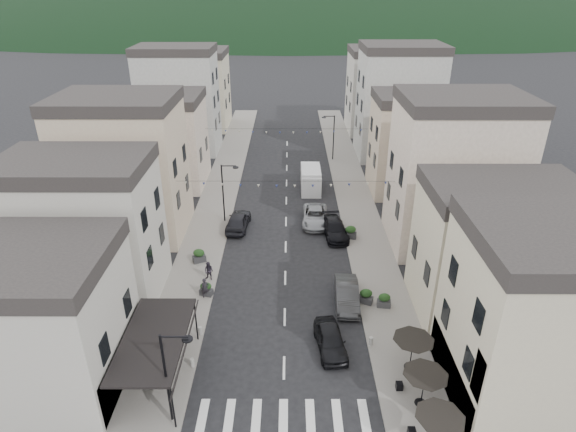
# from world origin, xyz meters

# --- Properties ---
(sidewalk_left) EXTENTS (4.00, 76.00, 0.12)m
(sidewalk_left) POSITION_xyz_m (-7.50, 32.00, 0.06)
(sidewalk_left) COLOR slate
(sidewalk_left) RESTS_ON ground
(sidewalk_right) EXTENTS (4.00, 76.00, 0.12)m
(sidewalk_right) POSITION_xyz_m (7.50, 32.00, 0.06)
(sidewalk_right) COLOR slate
(sidewalk_right) RESTS_ON ground
(hill_backdrop) EXTENTS (640.00, 360.00, 70.00)m
(hill_backdrop) POSITION_xyz_m (0.00, 300.00, 0.00)
(hill_backdrop) COLOR black
(hill_backdrop) RESTS_ON ground
(boutique_building) EXTENTS (12.00, 8.00, 8.00)m
(boutique_building) POSITION_xyz_m (-15.50, 5.00, 4.00)
(boutique_building) COLOR #B5B1A6
(boutique_building) RESTS_ON ground
(bistro_building) EXTENTS (10.00, 8.00, 10.00)m
(bistro_building) POSITION_xyz_m (14.50, 4.00, 5.00)
(bistro_building) COLOR beige
(bistro_building) RESTS_ON ground
(boutique_awning) EXTENTS (3.77, 7.50, 3.28)m
(boutique_awning) POSITION_xyz_m (-7.25, 5.00, 3.11)
(boutique_awning) COLOR black
(boutique_awning) RESTS_ON ground
(buildings_row_left) EXTENTS (10.20, 54.16, 14.00)m
(buildings_row_left) POSITION_xyz_m (-14.50, 37.75, 6.12)
(buildings_row_left) COLOR #B5B1A6
(buildings_row_left) RESTS_ON ground
(buildings_row_right) EXTENTS (10.20, 54.16, 14.50)m
(buildings_row_right) POSITION_xyz_m (14.50, 36.59, 6.32)
(buildings_row_right) COLOR beige
(buildings_row_right) RESTS_ON ground
(cafe_terrace) EXTENTS (2.50, 8.10, 2.53)m
(cafe_terrace) POSITION_xyz_m (7.70, 2.80, 2.36)
(cafe_terrace) COLOR black
(cafe_terrace) RESTS_ON ground
(streetlamp_left_near) EXTENTS (1.70, 0.56, 6.00)m
(streetlamp_left_near) POSITION_xyz_m (-5.82, 2.00, 3.70)
(streetlamp_left_near) COLOR black
(streetlamp_left_near) RESTS_ON ground
(streetlamp_left_far) EXTENTS (1.70, 0.56, 6.00)m
(streetlamp_left_far) POSITION_xyz_m (-5.82, 26.00, 3.70)
(streetlamp_left_far) COLOR black
(streetlamp_left_far) RESTS_ON ground
(streetlamp_right_far) EXTENTS (1.70, 0.56, 6.00)m
(streetlamp_right_far) POSITION_xyz_m (5.82, 44.00, 3.70)
(streetlamp_right_far) COLOR black
(streetlamp_right_far) RESTS_ON ground
(bollards) EXTENTS (11.66, 10.26, 0.60)m
(bollards) POSITION_xyz_m (0.00, 5.50, 0.42)
(bollards) COLOR gray
(bollards) RESTS_ON ground
(bunting_near) EXTENTS (19.00, 0.28, 0.62)m
(bunting_near) POSITION_xyz_m (0.00, 22.00, 5.65)
(bunting_near) COLOR black
(bunting_near) RESTS_ON ground
(bunting_far) EXTENTS (19.00, 0.28, 0.62)m
(bunting_far) POSITION_xyz_m (0.00, 38.00, 5.65)
(bunting_far) COLOR black
(bunting_far) RESTS_ON ground
(parked_car_a) EXTENTS (2.27, 4.53, 1.48)m
(parked_car_a) POSITION_xyz_m (3.01, 7.73, 0.74)
(parked_car_a) COLOR black
(parked_car_a) RESTS_ON ground
(parked_car_b) EXTENTS (1.87, 4.84, 1.57)m
(parked_car_b) POSITION_xyz_m (4.60, 12.63, 0.79)
(parked_car_b) COLOR #2D2E30
(parked_car_b) RESTS_ON ground
(parked_car_c) EXTENTS (2.70, 5.43, 1.48)m
(parked_car_c) POSITION_xyz_m (2.87, 25.71, 0.74)
(parked_car_c) COLOR #919399
(parked_car_c) RESTS_ON ground
(parked_car_d) EXTENTS (2.56, 5.20, 1.46)m
(parked_car_d) POSITION_xyz_m (4.60, 23.10, 0.73)
(parked_car_d) COLOR black
(parked_car_d) RESTS_ON ground
(parked_car_e) EXTENTS (2.37, 4.99, 1.65)m
(parked_car_e) POSITION_xyz_m (-4.60, 24.57, 0.82)
(parked_car_e) COLOR black
(parked_car_e) RESTS_ON ground
(delivery_van) EXTENTS (2.20, 5.51, 2.64)m
(delivery_van) POSITION_xyz_m (2.77, 34.21, 1.29)
(delivery_van) COLOR silver
(delivery_van) RESTS_ON ground
(pedestrian_a) EXTENTS (0.68, 0.56, 1.61)m
(pedestrian_a) POSITION_xyz_m (-6.00, 13.24, 0.92)
(pedestrian_a) COLOR black
(pedestrian_a) RESTS_ON sidewalk_left
(pedestrian_b) EXTENTS (0.93, 0.83, 1.59)m
(pedestrian_b) POSITION_xyz_m (-6.07, 15.59, 0.92)
(pedestrian_b) COLOR #27212D
(pedestrian_b) RESTS_ON sidewalk_left
(planter_la) EXTENTS (1.09, 0.79, 1.10)m
(planter_la) POSITION_xyz_m (-6.00, 13.52, 0.65)
(planter_la) COLOR #2E2E30
(planter_la) RESTS_ON sidewalk_left
(planter_lb) EXTENTS (1.23, 0.98, 1.21)m
(planter_lb) POSITION_xyz_m (-7.33, 18.29, 0.71)
(planter_lb) COLOR #2C2C2F
(planter_lb) RESTS_ON sidewalk_left
(planter_ra) EXTENTS (1.06, 0.68, 1.11)m
(planter_ra) POSITION_xyz_m (7.28, 12.12, 0.66)
(planter_ra) COLOR #333335
(planter_ra) RESTS_ON sidewalk_right
(planter_rb) EXTENTS (1.19, 0.95, 1.17)m
(planter_rb) POSITION_xyz_m (6.00, 12.57, 0.69)
(planter_rb) COLOR #323234
(planter_rb) RESTS_ON sidewalk_right
(planter_rc) EXTENTS (1.19, 0.79, 1.24)m
(planter_rc) POSITION_xyz_m (6.00, 22.48, 0.72)
(planter_rc) COLOR #2A2B2D
(planter_rc) RESTS_ON sidewalk_right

